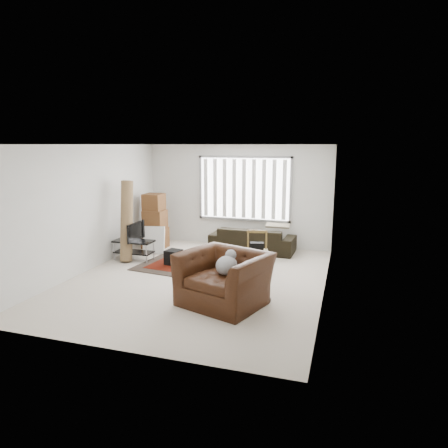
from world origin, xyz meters
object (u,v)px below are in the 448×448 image
object	(u,v)px
tv_stand	(134,246)
moving_boxes	(155,223)
side_chair	(257,250)
sofa	(253,236)
armchair	(224,275)

from	to	relation	value
tv_stand	moving_boxes	distance (m)	1.23
moving_boxes	side_chair	xyz separation A→B (m)	(3.02, -1.21, -0.18)
moving_boxes	side_chair	world-z (taller)	moving_boxes
sofa	armchair	size ratio (longest dim) A/B	1.26
sofa	side_chair	world-z (taller)	side_chair
side_chair	moving_boxes	bearing A→B (deg)	146.66
armchair	tv_stand	bearing A→B (deg)	164.75
side_chair	armchair	bearing A→B (deg)	-105.88
moving_boxes	side_chair	size ratio (longest dim) A/B	1.64
sofa	side_chair	size ratio (longest dim) A/B	2.44
sofa	tv_stand	bearing A→B (deg)	34.42
tv_stand	sofa	distance (m)	2.97
tv_stand	side_chair	size ratio (longest dim) A/B	1.08
side_chair	armchair	world-z (taller)	armchair
tv_stand	side_chair	xyz separation A→B (m)	(2.98, -0.02, 0.14)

